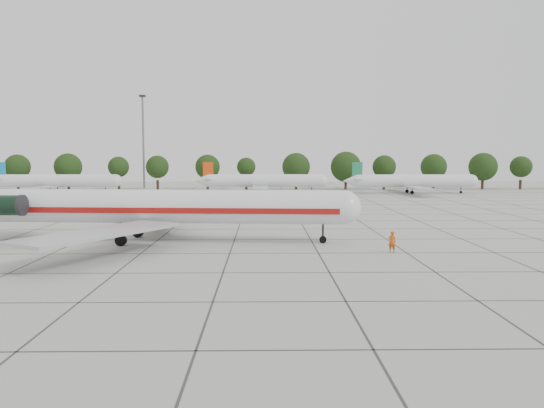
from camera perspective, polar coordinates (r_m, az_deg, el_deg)
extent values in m
plane|color=#B2B2AA|center=(55.86, -4.05, -3.84)|extent=(260.00, 260.00, 0.00)
cube|color=#383838|center=(70.70, -3.39, -1.94)|extent=(170.00, 170.00, 0.02)
cylinder|color=silver|center=(55.14, -12.03, -0.24)|extent=(37.59, 6.24, 3.43)
sphere|color=silver|center=(53.32, 7.75, -0.36)|extent=(3.43, 3.43, 3.43)
cube|color=#99110D|center=(56.83, -11.56, -0.34)|extent=(36.30, 2.80, 0.57)
cube|color=#99110D|center=(53.50, -12.52, -0.70)|extent=(36.30, 2.80, 0.57)
cube|color=#B7BABC|center=(64.94, -12.03, -0.69)|extent=(9.99, 16.28, 0.31)
cube|color=#B7BABC|center=(47.29, -18.06, -2.97)|extent=(11.81, 15.94, 0.31)
cube|color=black|center=(62.92, -24.81, 0.33)|extent=(2.38, 1.52, 0.26)
cylinder|color=black|center=(63.56, -24.50, 0.39)|extent=(5.13, 2.35, 1.98)
cube|color=black|center=(58.86, -26.96, -0.05)|extent=(2.38, 1.52, 0.26)
cylinder|color=black|center=(53.51, 5.49, -3.18)|extent=(0.22, 0.22, 1.98)
cylinder|color=black|center=(53.61, 5.49, -3.84)|extent=(0.75, 0.35, 0.73)
cylinder|color=black|center=(58.85, -14.22, -2.20)|extent=(0.27, 0.27, 1.87)
cylinder|color=black|center=(58.96, -14.20, -3.00)|extent=(1.08, 0.70, 1.04)
cylinder|color=black|center=(53.77, -15.96, -2.92)|extent=(0.27, 0.27, 1.87)
cylinder|color=black|center=(53.89, -15.94, -3.80)|extent=(1.08, 0.70, 1.04)
imported|color=#C44A0B|center=(49.42, 12.78, -3.99)|extent=(0.72, 0.48, 1.94)
cylinder|color=silver|center=(135.44, -22.04, 2.34)|extent=(27.20, 3.00, 3.00)
cube|color=#B7BABC|center=(135.85, -22.41, 1.83)|extent=(3.50, 27.20, 0.25)
cube|color=#0E7FBA|center=(140.75, -27.19, 3.30)|extent=(2.40, 0.25, 3.60)
cylinder|color=black|center=(137.98, -22.06, 1.30)|extent=(0.80, 0.45, 0.80)
cylinder|color=black|center=(133.89, -22.74, 1.17)|extent=(0.80, 0.45, 0.80)
cylinder|color=silver|center=(126.05, -0.79, 2.53)|extent=(27.20, 3.00, 3.00)
cube|color=#B7BABC|center=(126.11, -1.24, 1.99)|extent=(3.50, 27.20, 0.25)
cube|color=red|center=(126.64, -6.90, 3.69)|extent=(2.40, 0.25, 3.60)
cylinder|color=black|center=(128.39, -1.24, 1.42)|extent=(0.80, 0.45, 0.80)
cylinder|color=black|center=(124.00, -1.25, 1.29)|extent=(0.80, 0.45, 0.80)
cylinder|color=silver|center=(129.27, 15.03, 2.42)|extent=(27.20, 3.00, 3.00)
cube|color=#B7BABC|center=(129.06, 14.59, 1.90)|extent=(3.50, 27.20, 0.25)
cube|color=#1A7849|center=(126.15, 9.16, 3.65)|extent=(2.40, 0.25, 3.60)
cylinder|color=black|center=(131.26, 14.32, 1.34)|extent=(0.80, 0.45, 0.80)
cylinder|color=black|center=(127.03, 14.84, 1.21)|extent=(0.80, 0.45, 0.80)
cylinder|color=#332114|center=(154.41, -25.63, 1.86)|extent=(0.70, 0.70, 2.50)
sphere|color=black|center=(154.25, -25.70, 3.62)|extent=(6.57, 6.57, 6.57)
cylinder|color=#332114|center=(149.38, -21.03, 1.92)|extent=(0.70, 0.70, 2.50)
sphere|color=black|center=(149.22, -21.08, 3.75)|extent=(7.15, 7.15, 7.15)
cylinder|color=#332114|center=(145.38, -16.13, 1.99)|extent=(0.70, 0.70, 2.50)
sphere|color=black|center=(145.21, -16.18, 3.86)|extent=(5.43, 5.43, 5.43)
cylinder|color=#332114|center=(143.04, -12.19, 2.02)|extent=(0.70, 0.70, 2.50)
sphere|color=black|center=(142.88, -12.23, 3.93)|extent=(5.99, 5.99, 5.99)
cylinder|color=#332114|center=(141.06, -6.93, 2.06)|extent=(0.70, 0.70, 2.50)
sphere|color=black|center=(140.89, -6.95, 3.99)|extent=(6.50, 6.50, 6.50)
cylinder|color=#332114|center=(140.37, -2.78, 2.08)|extent=(0.70, 0.70, 2.50)
sphere|color=black|center=(140.19, -2.79, 4.01)|extent=(4.93, 4.93, 4.93)
cylinder|color=#332114|center=(140.56, 2.60, 2.08)|extent=(0.70, 0.70, 2.50)
sphere|color=black|center=(140.39, 2.61, 4.02)|extent=(7.40, 7.40, 7.40)
cylinder|color=#332114|center=(141.98, 7.93, 2.07)|extent=(0.70, 0.70, 2.50)
sphere|color=black|center=(141.81, 7.95, 3.98)|extent=(8.08, 8.08, 8.08)
cylinder|color=#332114|center=(143.90, 11.94, 2.05)|extent=(0.70, 0.70, 2.50)
sphere|color=black|center=(143.73, 11.98, 3.94)|extent=(6.17, 6.17, 6.17)
cylinder|color=#332114|center=(147.40, 16.95, 2.00)|extent=(0.70, 0.70, 2.50)
sphere|color=black|center=(147.23, 17.00, 3.85)|extent=(6.82, 6.82, 6.82)
cylinder|color=#332114|center=(151.96, 21.69, 1.95)|extent=(0.70, 0.70, 2.50)
sphere|color=black|center=(151.81, 21.75, 3.74)|extent=(7.44, 7.44, 7.44)
cylinder|color=#332114|center=(156.16, 25.15, 1.90)|extent=(0.70, 0.70, 2.50)
sphere|color=black|center=(156.01, 25.21, 3.65)|extent=(5.66, 5.66, 5.66)
cylinder|color=slate|center=(150.81, -13.67, 6.42)|extent=(0.56, 0.56, 25.00)
cube|color=black|center=(151.66, -13.77, 11.22)|extent=(1.60, 1.60, 0.50)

